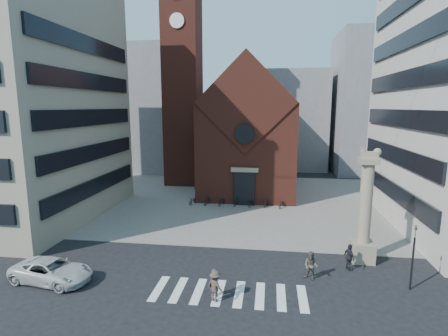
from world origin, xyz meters
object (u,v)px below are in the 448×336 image
Objects in this scene: pedestrian_0 at (215,283)px; pedestrian_2 at (349,257)px; traffic_light at (413,256)px; scooter_0 at (193,201)px; lion_column at (365,217)px; white_car at (52,271)px; pedestrian_1 at (311,266)px.

pedestrian_2 is (8.97, 4.78, 0.08)m from pedestrian_0.
scooter_0 is (-18.10, 17.40, -1.79)m from traffic_light.
lion_column is 4.62m from traffic_light.
white_car is at bearing 80.72° from pedestrian_2.
pedestrian_1 is at bearing 100.47° from pedestrian_2.
lion_column reaches higher than pedestrian_1.
pedestrian_1 is (-6.18, 0.49, -1.30)m from traffic_light.
white_car is 20.52m from pedestrian_2.
pedestrian_1 reaches higher than pedestrian_2.
traffic_light is at bearing -13.07° from pedestrian_0.
traffic_light is 2.18× the size of pedestrian_1.
scooter_0 is (-14.79, 15.11, -0.47)m from pedestrian_2.
lion_column reaches higher than pedestrian_2.
pedestrian_1 reaches higher than scooter_0.
pedestrian_2 is (-3.31, 2.29, -1.32)m from traffic_light.
lion_column is 1.59× the size of white_car.
white_car is (-23.35, -2.10, -1.53)m from traffic_light.
white_car is at bearing -142.89° from pedestrian_1.
lion_column reaches higher than traffic_light.
scooter_0 is (-16.11, 13.40, -2.96)m from lion_column.
pedestrian_0 is 20.73m from scooter_0.
white_car is 2.77× the size of pedestrian_1.
pedestrian_1 reaches higher than white_car.
scooter_0 is at bearing -6.74° from white_car.
pedestrian_2 is (20.04, 4.39, 0.21)m from white_car.
lion_column is 4.84× the size of pedestrian_0.
pedestrian_2 reaches higher than scooter_0.
scooter_0 is (-11.91, 16.91, -0.49)m from pedestrian_1.
lion_column is at bearing -65.71° from white_car.
pedestrian_2 is (-1.32, -1.71, -2.48)m from lion_column.
pedestrian_1 is (-4.19, -3.51, -2.47)m from lion_column.
lion_column is 3.29m from pedestrian_2.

